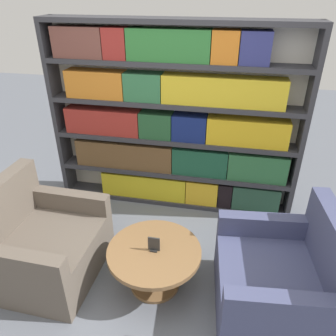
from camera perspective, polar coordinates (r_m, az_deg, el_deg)
The scene contains 6 objects.
ground_plane at distance 3.04m, azimuth -4.71°, elevation -21.20°, with size 14.00×14.00×0.00m, color slate.
bookshelf at distance 3.63m, azimuth 1.08°, elevation 7.86°, with size 2.73×0.30×2.07m.
armchair_left at distance 3.23m, azimuth -21.06°, elevation -12.47°, with size 0.90×0.97×0.90m.
armchair_right at distance 2.88m, azimuth 18.90°, elevation -18.15°, with size 0.97×1.03×0.90m.
coffee_table at distance 2.91m, azimuth -2.39°, elevation -15.70°, with size 0.80×0.80×0.40m.
table_sign at distance 2.79m, azimuth -2.46°, elevation -13.25°, with size 0.10×0.06×0.13m.
Camera 1 is at (0.61, -1.84, 2.35)m, focal length 35.00 mm.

